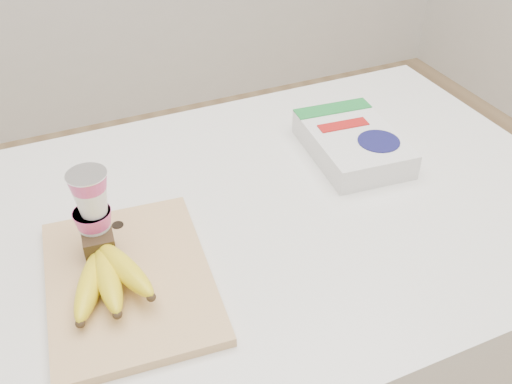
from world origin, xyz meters
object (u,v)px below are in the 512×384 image
cutting_board (129,279)px  bananas (107,273)px  table (263,359)px  cereal_box (352,143)px  yogurt_stack (92,209)px

cutting_board → bananas: bananas is taller
table → bananas: (-0.30, -0.09, 0.49)m
table → bananas: 0.58m
table → bananas: bearing=-163.1°
table → cereal_box: cereal_box is taller
bananas → cereal_box: bananas is taller
cereal_box → bananas: bearing=-156.3°
cutting_board → bananas: 0.04m
bananas → cutting_board: bearing=9.9°
table → cutting_board: bearing=-162.3°
cutting_board → yogurt_stack: yogurt_stack is taller
bananas → yogurt_stack: 0.11m
cutting_board → bananas: size_ratio=1.81×
yogurt_stack → cereal_box: (0.53, 0.09, -0.07)m
yogurt_stack → table: bearing=0.1°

